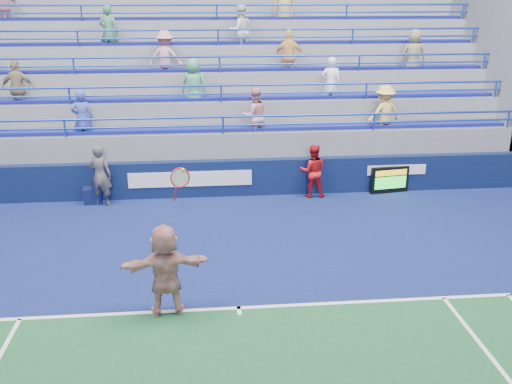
{
  "coord_description": "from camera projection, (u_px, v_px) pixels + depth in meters",
  "views": [
    {
      "loc": [
        -0.57,
        -9.61,
        5.81
      ],
      "look_at": [
        0.57,
        2.5,
        1.5
      ],
      "focal_mm": 40.0,
      "sensor_mm": 36.0,
      "label": 1
    }
  ],
  "objects": [
    {
      "name": "bleacher_stand",
      "position": [
        219.0,
        118.0,
        20.13
      ],
      "size": [
        18.0,
        5.6,
        6.13
      ],
      "color": "slate",
      "rests_on": "ground"
    },
    {
      "name": "line_judge",
      "position": [
        100.0,
        175.0,
        16.07
      ],
      "size": [
        0.73,
        0.56,
        1.78
      ],
      "primitive_type": "imported",
      "rotation": [
        0.0,
        0.0,
        2.93
      ],
      "color": "#141839",
      "rests_on": "ground"
    },
    {
      "name": "judge_chair",
      "position": [
        93.0,
        194.0,
        16.45
      ],
      "size": [
        0.54,
        0.54,
        0.85
      ],
      "color": "#0C123C",
      "rests_on": "ground"
    },
    {
      "name": "ball_girl",
      "position": [
        313.0,
        171.0,
        16.75
      ],
      "size": [
        0.82,
        0.66,
        1.59
      ],
      "primitive_type": "imported",
      "rotation": [
        0.0,
        0.0,
        3.06
      ],
      "color": "#B61419",
      "rests_on": "ground"
    },
    {
      "name": "tennis_player",
      "position": [
        166.0,
        270.0,
        10.6
      ],
      "size": [
        1.71,
        0.7,
        2.89
      ],
      "color": "silver",
      "rests_on": "ground"
    },
    {
      "name": "ground",
      "position": [
        239.0,
        309.0,
        11.01
      ],
      "size": [
        120.0,
        120.0,
        0.0
      ],
      "primitive_type": "plane",
      "color": "#333538"
    },
    {
      "name": "serve_speed_board",
      "position": [
        390.0,
        180.0,
        17.19
      ],
      "size": [
        1.19,
        0.31,
        0.82
      ],
      "color": "black",
      "rests_on": "ground"
    },
    {
      "name": "sponsor_wall",
      "position": [
        224.0,
        178.0,
        16.93
      ],
      "size": [
        18.0,
        0.32,
        1.1
      ],
      "color": "#0B113D",
      "rests_on": "ground"
    }
  ]
}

